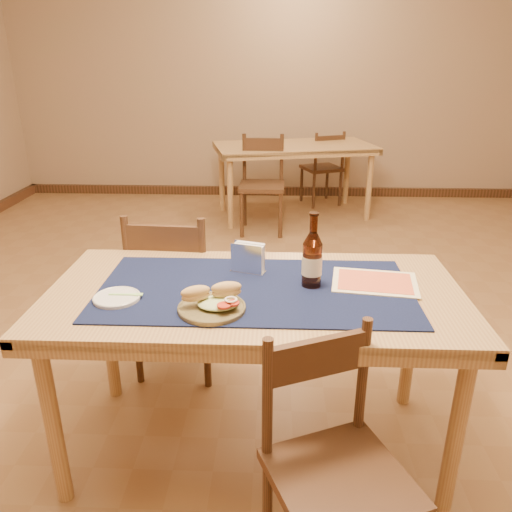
{
  "coord_description": "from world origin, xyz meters",
  "views": [
    {
      "loc": [
        0.08,
        -2.54,
        1.59
      ],
      "look_at": [
        0.0,
        -0.7,
        0.85
      ],
      "focal_mm": 35.0,
      "sensor_mm": 36.0,
      "label": 1
    }
  ],
  "objects_px": {
    "main_table": "(255,309)",
    "beer_bottle": "(312,259)",
    "back_table": "(294,153)",
    "sandwich_plate": "(213,303)",
    "napkin_holder": "(248,259)",
    "chair_main_near": "(334,466)",
    "chair_main_far": "(176,290)"
  },
  "relations": [
    {
      "from": "main_table",
      "to": "beer_bottle",
      "type": "relative_size",
      "value": 5.42
    },
    {
      "from": "back_table",
      "to": "beer_bottle",
      "type": "relative_size",
      "value": 5.89
    },
    {
      "from": "sandwich_plate",
      "to": "napkin_holder",
      "type": "relative_size",
      "value": 1.6
    },
    {
      "from": "chair_main_near",
      "to": "beer_bottle",
      "type": "xyz_separation_m",
      "value": [
        -0.05,
        0.6,
        0.43
      ]
    },
    {
      "from": "main_table",
      "to": "napkin_holder",
      "type": "xyz_separation_m",
      "value": [
        -0.04,
        0.16,
        0.15
      ]
    },
    {
      "from": "chair_main_near",
      "to": "sandwich_plate",
      "type": "distance_m",
      "value": 0.66
    },
    {
      "from": "chair_main_far",
      "to": "sandwich_plate",
      "type": "distance_m",
      "value": 0.85
    },
    {
      "from": "back_table",
      "to": "napkin_holder",
      "type": "xyz_separation_m",
      "value": [
        -0.29,
        -3.29,
        0.15
      ]
    },
    {
      "from": "napkin_holder",
      "to": "main_table",
      "type": "bearing_deg",
      "value": -77.26
    },
    {
      "from": "beer_bottle",
      "to": "napkin_holder",
      "type": "relative_size",
      "value": 1.95
    },
    {
      "from": "main_table",
      "to": "sandwich_plate",
      "type": "relative_size",
      "value": 6.63
    },
    {
      "from": "main_table",
      "to": "sandwich_plate",
      "type": "distance_m",
      "value": 0.25
    },
    {
      "from": "back_table",
      "to": "chair_main_far",
      "type": "height_order",
      "value": "chair_main_far"
    },
    {
      "from": "chair_main_far",
      "to": "napkin_holder",
      "type": "bearing_deg",
      "value": -45.09
    },
    {
      "from": "main_table",
      "to": "napkin_holder",
      "type": "height_order",
      "value": "napkin_holder"
    },
    {
      "from": "chair_main_near",
      "to": "chair_main_far",
      "type": "bearing_deg",
      "value": 121.87
    },
    {
      "from": "chair_main_far",
      "to": "chair_main_near",
      "type": "distance_m",
      "value": 1.32
    },
    {
      "from": "back_table",
      "to": "beer_bottle",
      "type": "distance_m",
      "value": 3.42
    },
    {
      "from": "back_table",
      "to": "beer_bottle",
      "type": "height_order",
      "value": "beer_bottle"
    },
    {
      "from": "back_table",
      "to": "sandwich_plate",
      "type": "distance_m",
      "value": 3.65
    },
    {
      "from": "main_table",
      "to": "chair_main_near",
      "type": "bearing_deg",
      "value": -64.88
    },
    {
      "from": "chair_main_far",
      "to": "napkin_holder",
      "type": "xyz_separation_m",
      "value": [
        0.4,
        -0.4,
        0.34
      ]
    },
    {
      "from": "back_table",
      "to": "chair_main_far",
      "type": "distance_m",
      "value": 2.98
    },
    {
      "from": "sandwich_plate",
      "to": "napkin_holder",
      "type": "distance_m",
      "value": 0.35
    },
    {
      "from": "back_table",
      "to": "chair_main_near",
      "type": "xyz_separation_m",
      "value": [
        0.01,
        -4.01,
        -0.23
      ]
    },
    {
      "from": "main_table",
      "to": "back_table",
      "type": "relative_size",
      "value": 0.92
    },
    {
      "from": "chair_main_far",
      "to": "napkin_holder",
      "type": "relative_size",
      "value": 6.02
    },
    {
      "from": "napkin_holder",
      "to": "chair_main_near",
      "type": "bearing_deg",
      "value": -67.42
    },
    {
      "from": "beer_bottle",
      "to": "chair_main_far",
      "type": "bearing_deg",
      "value": 141.42
    },
    {
      "from": "chair_main_near",
      "to": "napkin_holder",
      "type": "xyz_separation_m",
      "value": [
        -0.3,
        0.72,
        0.38
      ]
    },
    {
      "from": "main_table",
      "to": "napkin_holder",
      "type": "bearing_deg",
      "value": 102.74
    },
    {
      "from": "napkin_holder",
      "to": "sandwich_plate",
      "type": "bearing_deg",
      "value": -107.13
    }
  ]
}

